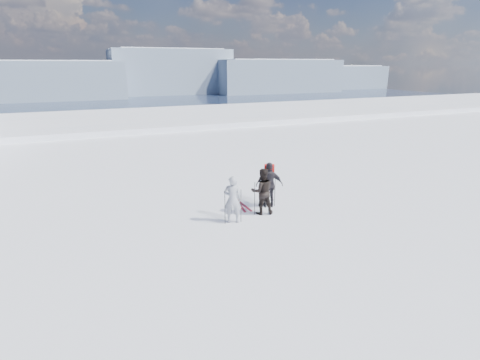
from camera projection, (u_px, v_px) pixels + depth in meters
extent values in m
plane|color=white|center=(132.00, 192.00, 70.77)|extent=(220.00, 208.01, 71.62)
cube|color=white|center=(160.00, 179.00, 41.11)|extent=(180.00, 16.00, 14.00)
plane|color=#1E2A45|center=(92.00, 114.00, 276.76)|extent=(820.00, 820.00, 0.00)
cube|color=slate|center=(43.00, 80.00, 388.17)|extent=(160.00, 80.00, 38.00)
cube|color=white|center=(40.00, 64.00, 383.40)|extent=(136.00, 70.00, 8.00)
cube|color=slate|center=(169.00, 72.00, 464.44)|extent=(140.00, 80.00, 52.00)
cube|color=white|center=(168.00, 52.00, 457.59)|extent=(119.00, 70.00, 8.00)
cube|color=slate|center=(273.00, 76.00, 488.11)|extent=(160.00, 80.00, 40.00)
cube|color=white|center=(274.00, 62.00, 483.05)|extent=(136.00, 70.00, 8.00)
cube|color=slate|center=(335.00, 77.00, 560.24)|extent=(130.00, 80.00, 32.00)
cube|color=white|center=(336.00, 68.00, 556.37)|extent=(110.50, 70.00, 8.00)
imported|color=#9DA1AC|center=(233.00, 199.00, 13.75)|extent=(0.77, 0.65, 1.80)
imported|color=black|center=(262.00, 191.00, 14.55)|extent=(1.03, 0.89, 1.84)
imported|color=black|center=(269.00, 185.00, 15.25)|extent=(1.20, 0.86, 1.88)
cube|color=red|center=(270.00, 154.00, 15.12)|extent=(0.46, 0.37, 0.58)
cylinder|color=black|center=(225.00, 208.00, 13.67)|extent=(0.02, 0.02, 1.27)
cylinder|color=black|center=(241.00, 206.00, 13.83)|extent=(0.02, 0.02, 1.28)
cylinder|color=black|center=(255.00, 199.00, 14.47)|extent=(0.02, 0.02, 1.35)
cylinder|color=black|center=(269.00, 199.00, 14.74)|extent=(0.02, 0.02, 1.13)
cylinder|color=black|center=(266.00, 194.00, 15.17)|extent=(0.02, 0.02, 1.21)
cylinder|color=black|center=(275.00, 192.00, 15.40)|extent=(0.02, 0.02, 1.20)
cube|color=black|center=(240.00, 205.00, 15.68)|extent=(0.31, 1.70, 0.03)
cube|color=black|center=(243.00, 204.00, 15.73)|extent=(0.13, 1.70, 0.03)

